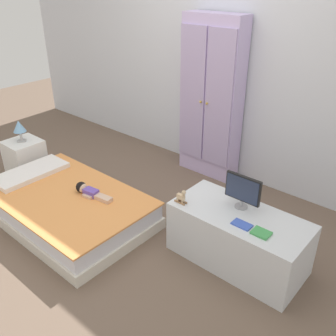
{
  "coord_description": "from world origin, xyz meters",
  "views": [
    {
      "loc": [
        2.15,
        -1.75,
        2.04
      ],
      "look_at": [
        0.32,
        0.36,
        0.56
      ],
      "focal_mm": 40.06,
      "sensor_mm": 36.0,
      "label": 1
    }
  ],
  "objects": [
    {
      "name": "wardrobe",
      "position": [
        0.01,
        1.41,
        0.85
      ],
      "size": [
        0.66,
        0.26,
        1.69
      ],
      "color": "silver",
      "rests_on": "ground_plane"
    },
    {
      "name": "bed",
      "position": [
        -0.41,
        -0.19,
        0.13
      ],
      "size": [
        1.53,
        0.97,
        0.26
      ],
      "color": "silver",
      "rests_on": "ground_plane"
    },
    {
      "name": "doll",
      "position": [
        -0.27,
        -0.06,
        0.3
      ],
      "size": [
        0.39,
        0.14,
        0.1
      ],
      "color": "#6B4CB2",
      "rests_on": "bed"
    },
    {
      "name": "pillow",
      "position": [
        -0.98,
        -0.19,
        0.29
      ],
      "size": [
        0.32,
        0.7,
        0.05
      ],
      "primitive_type": "cube",
      "color": "white",
      "rests_on": "bed"
    },
    {
      "name": "book_blue",
      "position": [
        1.13,
        0.22,
        0.45
      ],
      "size": [
        0.14,
        0.08,
        0.01
      ],
      "primitive_type": "cube",
      "color": "blue",
      "rests_on": "tv_stand"
    },
    {
      "name": "book_green",
      "position": [
        1.28,
        0.22,
        0.45
      ],
      "size": [
        0.12,
        0.1,
        0.02
      ],
      "primitive_type": "cube",
      "color": "#429E51",
      "rests_on": "tv_stand"
    },
    {
      "name": "rocking_horse_toy",
      "position": [
        0.63,
        0.17,
        0.5
      ],
      "size": [
        0.1,
        0.04,
        0.12
      ],
      "color": "#8E6642",
      "rests_on": "tv_stand"
    },
    {
      "name": "nightstand",
      "position": [
        -1.46,
        0.02,
        0.21
      ],
      "size": [
        0.35,
        0.35,
        0.41
      ],
      "primitive_type": "cube",
      "color": "white",
      "rests_on": "ground_plane"
    },
    {
      "name": "back_wall",
      "position": [
        0.0,
        1.57,
        1.35
      ],
      "size": [
        6.4,
        0.05,
        2.7
      ],
      "primitive_type": "cube",
      "color": "silver",
      "rests_on": "ground_plane"
    },
    {
      "name": "ground_plane",
      "position": [
        0.0,
        0.0,
        -0.01
      ],
      "size": [
        10.0,
        10.0,
        0.02
      ],
      "primitive_type": "cube",
      "color": "brown"
    },
    {
      "name": "table_lamp",
      "position": [
        -1.46,
        0.02,
        0.58
      ],
      "size": [
        0.13,
        0.13,
        0.23
      ],
      "color": "#B7B2AD",
      "rests_on": "nightstand"
    },
    {
      "name": "tv_stand",
      "position": [
        1.05,
        0.34,
        0.22
      ],
      "size": [
        1.03,
        0.49,
        0.44
      ],
      "primitive_type": "cube",
      "color": "silver",
      "rests_on": "ground_plane"
    },
    {
      "name": "tv_monitor",
      "position": [
        1.01,
        0.42,
        0.59
      ],
      "size": [
        0.29,
        0.1,
        0.27
      ],
      "color": "#99999E",
      "rests_on": "tv_stand"
    }
  ]
}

